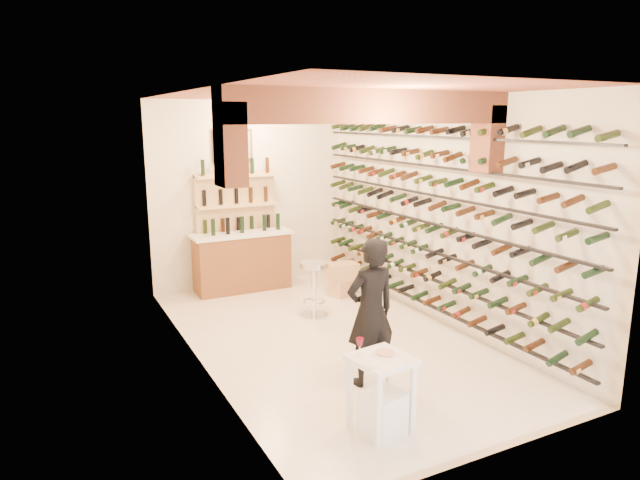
{
  "coord_description": "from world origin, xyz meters",
  "views": [
    {
      "loc": [
        -3.34,
        -6.27,
        2.9
      ],
      "look_at": [
        0.0,
        0.3,
        1.3
      ],
      "focal_mm": 31.6,
      "sensor_mm": 36.0,
      "label": 1
    }
  ],
  "objects_px": {
    "person": "(371,312)",
    "chrome_barstool": "(314,285)",
    "back_counter": "(242,260)",
    "crate_lower": "(342,287)",
    "white_stool": "(383,414)",
    "tasting_table": "(381,371)",
    "wine_rack": "(427,216)"
  },
  "relations": [
    {
      "from": "wine_rack",
      "to": "white_stool",
      "type": "distance_m",
      "value": 3.45
    },
    {
      "from": "tasting_table",
      "to": "crate_lower",
      "type": "height_order",
      "value": "tasting_table"
    },
    {
      "from": "crate_lower",
      "to": "chrome_barstool",
      "type": "bearing_deg",
      "value": -140.89
    },
    {
      "from": "wine_rack",
      "to": "white_stool",
      "type": "xyz_separation_m",
      "value": [
        -2.2,
        -2.29,
        -1.34
      ]
    },
    {
      "from": "wine_rack",
      "to": "chrome_barstool",
      "type": "relative_size",
      "value": 6.83
    },
    {
      "from": "back_counter",
      "to": "person",
      "type": "xyz_separation_m",
      "value": [
        0.09,
        -3.98,
        0.3
      ]
    },
    {
      "from": "person",
      "to": "chrome_barstool",
      "type": "bearing_deg",
      "value": -102.99
    },
    {
      "from": "white_stool",
      "to": "person",
      "type": "relative_size",
      "value": 0.26
    },
    {
      "from": "person",
      "to": "crate_lower",
      "type": "distance_m",
      "value": 3.27
    },
    {
      "from": "wine_rack",
      "to": "back_counter",
      "type": "xyz_separation_m",
      "value": [
        -1.83,
        2.65,
        -1.02
      ]
    },
    {
      "from": "white_stool",
      "to": "chrome_barstool",
      "type": "xyz_separation_m",
      "value": [
        0.86,
        3.17,
        0.27
      ]
    },
    {
      "from": "back_counter",
      "to": "person",
      "type": "distance_m",
      "value": 3.99
    },
    {
      "from": "tasting_table",
      "to": "crate_lower",
      "type": "relative_size",
      "value": 2.08
    },
    {
      "from": "back_counter",
      "to": "crate_lower",
      "type": "distance_m",
      "value": 1.78
    },
    {
      "from": "tasting_table",
      "to": "white_stool",
      "type": "bearing_deg",
      "value": -111.05
    },
    {
      "from": "person",
      "to": "tasting_table",
      "type": "bearing_deg",
      "value": 61.04
    },
    {
      "from": "tasting_table",
      "to": "person",
      "type": "bearing_deg",
      "value": 55.89
    },
    {
      "from": "person",
      "to": "chrome_barstool",
      "type": "distance_m",
      "value": 2.26
    },
    {
      "from": "white_stool",
      "to": "crate_lower",
      "type": "xyz_separation_m",
      "value": [
        1.75,
        3.89,
        -0.08
      ]
    },
    {
      "from": "tasting_table",
      "to": "chrome_barstool",
      "type": "bearing_deg",
      "value": 66.94
    },
    {
      "from": "white_stool",
      "to": "chrome_barstool",
      "type": "distance_m",
      "value": 3.29
    },
    {
      "from": "wine_rack",
      "to": "tasting_table",
      "type": "relative_size",
      "value": 6.28
    },
    {
      "from": "crate_lower",
      "to": "back_counter",
      "type": "bearing_deg",
      "value": 142.69
    },
    {
      "from": "tasting_table",
      "to": "person",
      "type": "xyz_separation_m",
      "value": [
        0.44,
        0.9,
        0.22
      ]
    },
    {
      "from": "white_stool",
      "to": "crate_lower",
      "type": "relative_size",
      "value": 0.97
    },
    {
      "from": "wine_rack",
      "to": "chrome_barstool",
      "type": "height_order",
      "value": "wine_rack"
    },
    {
      "from": "wine_rack",
      "to": "chrome_barstool",
      "type": "xyz_separation_m",
      "value": [
        -1.34,
        0.87,
        -1.07
      ]
    },
    {
      "from": "crate_lower",
      "to": "tasting_table",
      "type": "bearing_deg",
      "value": -114.36
    },
    {
      "from": "person",
      "to": "crate_lower",
      "type": "height_order",
      "value": "person"
    },
    {
      "from": "wine_rack",
      "to": "chrome_barstool",
      "type": "bearing_deg",
      "value": 146.9
    },
    {
      "from": "white_stool",
      "to": "crate_lower",
      "type": "bearing_deg",
      "value": 65.83
    },
    {
      "from": "person",
      "to": "back_counter",
      "type": "bearing_deg",
      "value": -91.38
    }
  ]
}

